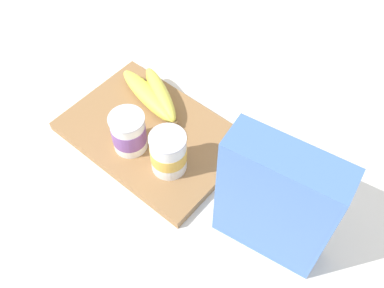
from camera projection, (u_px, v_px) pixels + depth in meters
name	position (u px, v px, depth m)	size (l,w,h in m)	color
ground_plane	(152.00, 137.00, 0.91)	(2.40, 2.40, 0.00)	silver
cutting_board	(152.00, 134.00, 0.90)	(0.35, 0.24, 0.02)	olive
cereal_box	(276.00, 203.00, 0.68)	(0.18, 0.06, 0.25)	#4770B7
yogurt_cup_front	(168.00, 153.00, 0.81)	(0.07, 0.07, 0.09)	white
yogurt_cup_back	(129.00, 132.00, 0.84)	(0.07, 0.07, 0.08)	white
banana_bunch	(154.00, 95.00, 0.93)	(0.19, 0.11, 0.04)	#DFD44B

